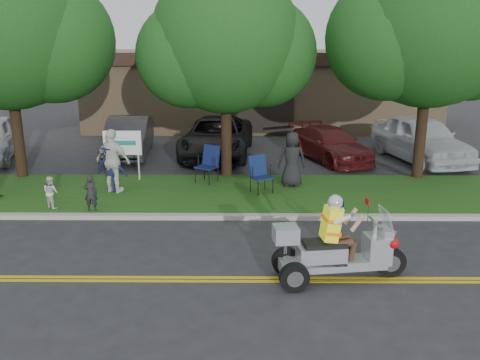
{
  "coord_description": "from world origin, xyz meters",
  "views": [
    {
      "loc": [
        1.1,
        -9.75,
        4.66
      ],
      "look_at": [
        1.01,
        2.0,
        1.38
      ],
      "focal_mm": 38.0,
      "sensor_mm": 36.0,
      "label": 1
    }
  ],
  "objects_px": {
    "parked_car_left": "(128,137)",
    "parked_car_right": "(330,144)",
    "lawn_chair_b": "(260,172)",
    "parked_car_far_right": "(421,138)",
    "lawn_chair_a": "(209,162)",
    "spectator_adult_right": "(113,161)",
    "parked_car_mid": "(217,137)",
    "trike_scooter": "(335,251)"
  },
  "relations": [
    {
      "from": "parked_car_right",
      "to": "lawn_chair_b",
      "type": "bearing_deg",
      "value": -143.76
    },
    {
      "from": "lawn_chair_b",
      "to": "parked_car_far_right",
      "type": "xyz_separation_m",
      "value": [
        6.42,
        4.56,
        0.15
      ]
    },
    {
      "from": "lawn_chair_a",
      "to": "parked_car_mid",
      "type": "relative_size",
      "value": 0.21
    },
    {
      "from": "trike_scooter",
      "to": "lawn_chair_a",
      "type": "relative_size",
      "value": 2.3
    },
    {
      "from": "lawn_chair_b",
      "to": "parked_car_right",
      "type": "distance_m",
      "value": 5.48
    },
    {
      "from": "trike_scooter",
      "to": "parked_car_left",
      "type": "distance_m",
      "value": 12.92
    },
    {
      "from": "parked_car_mid",
      "to": "lawn_chair_a",
      "type": "bearing_deg",
      "value": -86.58
    },
    {
      "from": "lawn_chair_a",
      "to": "lawn_chair_b",
      "type": "xyz_separation_m",
      "value": [
        1.62,
        -1.15,
        -0.04
      ]
    },
    {
      "from": "lawn_chair_a",
      "to": "parked_car_right",
      "type": "height_order",
      "value": "lawn_chair_a"
    },
    {
      "from": "parked_car_right",
      "to": "parked_car_far_right",
      "type": "height_order",
      "value": "parked_car_far_right"
    },
    {
      "from": "trike_scooter",
      "to": "spectator_adult_right",
      "type": "xyz_separation_m",
      "value": [
        -5.75,
        5.64,
        0.46
      ]
    },
    {
      "from": "lawn_chair_a",
      "to": "parked_car_mid",
      "type": "xyz_separation_m",
      "value": [
        0.06,
        4.21,
        0.01
      ]
    },
    {
      "from": "lawn_chair_b",
      "to": "parked_car_mid",
      "type": "bearing_deg",
      "value": 77.57
    },
    {
      "from": "trike_scooter",
      "to": "parked_car_left",
      "type": "height_order",
      "value": "trike_scooter"
    },
    {
      "from": "lawn_chair_a",
      "to": "lawn_chair_b",
      "type": "bearing_deg",
      "value": -4.1
    },
    {
      "from": "parked_car_far_right",
      "to": "parked_car_mid",
      "type": "bearing_deg",
      "value": 162.54
    },
    {
      "from": "parked_car_mid",
      "to": "parked_car_right",
      "type": "height_order",
      "value": "parked_car_mid"
    },
    {
      "from": "lawn_chair_b",
      "to": "parked_car_right",
      "type": "height_order",
      "value": "parked_car_right"
    },
    {
      "from": "lawn_chair_a",
      "to": "spectator_adult_right",
      "type": "xyz_separation_m",
      "value": [
        -2.81,
        -1.24,
        0.31
      ]
    },
    {
      "from": "lawn_chair_b",
      "to": "spectator_adult_right",
      "type": "xyz_separation_m",
      "value": [
        -4.44,
        -0.09,
        0.34
      ]
    },
    {
      "from": "lawn_chair_b",
      "to": "parked_car_mid",
      "type": "height_order",
      "value": "parked_car_mid"
    },
    {
      "from": "parked_car_far_right",
      "to": "lawn_chair_a",
      "type": "bearing_deg",
      "value": -168.79
    },
    {
      "from": "spectator_adult_right",
      "to": "parked_car_far_right",
      "type": "relative_size",
      "value": 0.37
    },
    {
      "from": "parked_car_mid",
      "to": "parked_car_far_right",
      "type": "height_order",
      "value": "parked_car_far_right"
    },
    {
      "from": "parked_car_right",
      "to": "parked_car_far_right",
      "type": "bearing_deg",
      "value": -22.84
    },
    {
      "from": "parked_car_left",
      "to": "trike_scooter",
      "type": "bearing_deg",
      "value": -64.7
    },
    {
      "from": "trike_scooter",
      "to": "parked_car_right",
      "type": "relative_size",
      "value": 0.62
    },
    {
      "from": "parked_car_far_right",
      "to": "spectator_adult_right",
      "type": "bearing_deg",
      "value": -168.58
    },
    {
      "from": "lawn_chair_a",
      "to": "parked_car_left",
      "type": "xyz_separation_m",
      "value": [
        -3.58,
        4.28,
        0.01
      ]
    },
    {
      "from": "parked_car_left",
      "to": "parked_car_right",
      "type": "height_order",
      "value": "parked_car_left"
    },
    {
      "from": "lawn_chair_b",
      "to": "parked_car_left",
      "type": "xyz_separation_m",
      "value": [
        -5.21,
        5.43,
        0.04
      ]
    },
    {
      "from": "trike_scooter",
      "to": "parked_car_left",
      "type": "xyz_separation_m",
      "value": [
        -6.52,
        11.16,
        0.16
      ]
    },
    {
      "from": "parked_car_mid",
      "to": "parked_car_right",
      "type": "distance_m",
      "value": 4.55
    },
    {
      "from": "spectator_adult_right",
      "to": "parked_car_mid",
      "type": "relative_size",
      "value": 0.35
    },
    {
      "from": "lawn_chair_a",
      "to": "parked_car_right",
      "type": "xyz_separation_m",
      "value": [
        4.55,
        3.49,
        -0.13
      ]
    },
    {
      "from": "lawn_chair_a",
      "to": "parked_car_mid",
      "type": "bearing_deg",
      "value": 120.47
    },
    {
      "from": "trike_scooter",
      "to": "parked_car_far_right",
      "type": "height_order",
      "value": "trike_scooter"
    },
    {
      "from": "trike_scooter",
      "to": "parked_car_mid",
      "type": "relative_size",
      "value": 0.48
    },
    {
      "from": "lawn_chair_b",
      "to": "parked_car_right",
      "type": "bearing_deg",
      "value": 29.06
    },
    {
      "from": "parked_car_left",
      "to": "parked_car_mid",
      "type": "bearing_deg",
      "value": -6.07
    },
    {
      "from": "lawn_chair_b",
      "to": "parked_car_right",
      "type": "relative_size",
      "value": 0.25
    },
    {
      "from": "trike_scooter",
      "to": "lawn_chair_a",
      "type": "bearing_deg",
      "value": 105.27
    }
  ]
}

